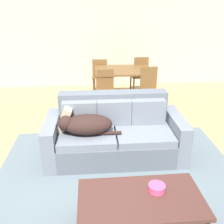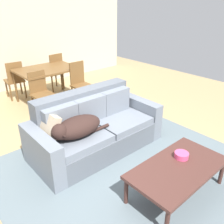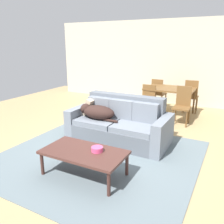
{
  "view_description": "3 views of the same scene",
  "coord_description": "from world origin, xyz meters",
  "px_view_note": "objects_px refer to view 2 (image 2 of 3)",
  "views": [
    {
      "loc": [
        -0.19,
        -3.14,
        2.2
      ],
      "look_at": [
        0.12,
        0.23,
        0.74
      ],
      "focal_mm": 41.06,
      "sensor_mm": 36.0,
      "label": 1
    },
    {
      "loc": [
        -1.85,
        -2.37,
        2.22
      ],
      "look_at": [
        0.32,
        0.06,
        0.67
      ],
      "focal_mm": 38.85,
      "sensor_mm": 36.0,
      "label": 2
    },
    {
      "loc": [
        2.12,
        -3.8,
        1.95
      ],
      "look_at": [
        0.06,
        0.17,
        0.64
      ],
      "focal_mm": 37.54,
      "sensor_mm": 36.0,
      "label": 3
    }
  ],
  "objects_px": {
    "couch": "(94,129)",
    "dining_chair_far_right": "(55,70)",
    "dog_on_left_cushion": "(76,127)",
    "dining_chair_far_left": "(15,79)",
    "dining_table": "(47,72)",
    "bowl_on_coffee_table": "(182,155)",
    "dining_chair_near_right": "(80,82)",
    "coffee_table": "(178,169)",
    "throw_pillow_by_left_arm": "(48,127)",
    "dining_chair_near_left": "(41,91)"
  },
  "relations": [
    {
      "from": "bowl_on_coffee_table",
      "to": "dining_chair_near_right",
      "type": "xyz_separation_m",
      "value": [
        0.62,
        3.07,
        0.06
      ]
    },
    {
      "from": "dining_table",
      "to": "dining_chair_far_right",
      "type": "relative_size",
      "value": 1.37
    },
    {
      "from": "coffee_table",
      "to": "dining_chair_near_right",
      "type": "bearing_deg",
      "value": 75.8
    },
    {
      "from": "dog_on_left_cushion",
      "to": "dining_chair_far_right",
      "type": "xyz_separation_m",
      "value": [
        1.37,
        3.0,
        -0.08
      ]
    },
    {
      "from": "couch",
      "to": "dining_table",
      "type": "relative_size",
      "value": 1.58
    },
    {
      "from": "coffee_table",
      "to": "bowl_on_coffee_table",
      "type": "xyz_separation_m",
      "value": [
        0.18,
        0.08,
        0.07
      ]
    },
    {
      "from": "dining_chair_near_right",
      "to": "dining_chair_far_left",
      "type": "xyz_separation_m",
      "value": [
        -0.99,
        1.23,
        -0.01
      ]
    },
    {
      "from": "dining_chair_near_left",
      "to": "dining_chair_far_right",
      "type": "xyz_separation_m",
      "value": [
        0.94,
        1.09,
        0.03
      ]
    },
    {
      "from": "couch",
      "to": "dining_chair_far_right",
      "type": "xyz_separation_m",
      "value": [
        0.93,
        2.83,
        0.17
      ]
    },
    {
      "from": "bowl_on_coffee_table",
      "to": "dining_chair_near_right",
      "type": "relative_size",
      "value": 0.19
    },
    {
      "from": "dining_table",
      "to": "dining_chair_near_right",
      "type": "distance_m",
      "value": 0.79
    },
    {
      "from": "dining_chair_far_right",
      "to": "dog_on_left_cushion",
      "type": "bearing_deg",
      "value": 61.22
    },
    {
      "from": "bowl_on_coffee_table",
      "to": "dining_chair_far_right",
      "type": "relative_size",
      "value": 0.19
    },
    {
      "from": "couch",
      "to": "dining_chair_far_right",
      "type": "bearing_deg",
      "value": 72.58
    },
    {
      "from": "coffee_table",
      "to": "dining_table",
      "type": "relative_size",
      "value": 0.96
    },
    {
      "from": "dining_chair_near_right",
      "to": "coffee_table",
      "type": "bearing_deg",
      "value": -104.62
    },
    {
      "from": "dog_on_left_cushion",
      "to": "throw_pillow_by_left_arm",
      "type": "xyz_separation_m",
      "value": [
        -0.3,
        0.23,
        0.03
      ]
    },
    {
      "from": "throw_pillow_by_left_arm",
      "to": "dining_table",
      "type": "xyz_separation_m",
      "value": [
        1.17,
        2.23,
        0.07
      ]
    },
    {
      "from": "coffee_table",
      "to": "dining_chair_far_right",
      "type": "xyz_separation_m",
      "value": [
        0.81,
        4.3,
        0.15
      ]
    },
    {
      "from": "couch",
      "to": "dining_chair_far_left",
      "type": "relative_size",
      "value": 2.28
    },
    {
      "from": "throw_pillow_by_left_arm",
      "to": "dining_chair_far_right",
      "type": "xyz_separation_m",
      "value": [
        1.66,
        2.77,
        -0.11
      ]
    },
    {
      "from": "dog_on_left_cushion",
      "to": "bowl_on_coffee_table",
      "type": "relative_size",
      "value": 5.02
    },
    {
      "from": "dining_chair_far_right",
      "to": "throw_pillow_by_left_arm",
      "type": "bearing_deg",
      "value": 54.71
    },
    {
      "from": "dining_chair_near_left",
      "to": "dining_chair_far_right",
      "type": "distance_m",
      "value": 1.44
    },
    {
      "from": "dining_chair_near_left",
      "to": "dining_table",
      "type": "bearing_deg",
      "value": 49.36
    },
    {
      "from": "coffee_table",
      "to": "throw_pillow_by_left_arm",
      "type": "bearing_deg",
      "value": 119.05
    },
    {
      "from": "couch",
      "to": "dog_on_left_cushion",
      "type": "height_order",
      "value": "couch"
    },
    {
      "from": "couch",
      "to": "dining_table",
      "type": "height_order",
      "value": "couch"
    },
    {
      "from": "dining_table",
      "to": "couch",
      "type": "bearing_deg",
      "value": -100.86
    },
    {
      "from": "dining_chair_near_left",
      "to": "dining_chair_far_right",
      "type": "height_order",
      "value": "dining_chair_far_right"
    },
    {
      "from": "throw_pillow_by_left_arm",
      "to": "dining_chair_far_right",
      "type": "bearing_deg",
      "value": 58.98
    },
    {
      "from": "dining_chair_near_left",
      "to": "dining_chair_far_left",
      "type": "height_order",
      "value": "dining_chair_far_left"
    },
    {
      "from": "throw_pillow_by_left_arm",
      "to": "dining_table",
      "type": "relative_size",
      "value": 0.29
    },
    {
      "from": "dog_on_left_cushion",
      "to": "dining_chair_near_right",
      "type": "relative_size",
      "value": 0.94
    },
    {
      "from": "bowl_on_coffee_table",
      "to": "dining_table",
      "type": "distance_m",
      "value": 3.69
    },
    {
      "from": "dining_chair_near_right",
      "to": "dining_chair_far_left",
      "type": "relative_size",
      "value": 1.04
    },
    {
      "from": "coffee_table",
      "to": "dining_chair_near_right",
      "type": "height_order",
      "value": "dining_chair_near_right"
    },
    {
      "from": "dining_chair_far_left",
      "to": "dining_chair_near_left",
      "type": "bearing_deg",
      "value": 98.78
    },
    {
      "from": "dog_on_left_cushion",
      "to": "dining_chair_far_right",
      "type": "distance_m",
      "value": 3.29
    },
    {
      "from": "couch",
      "to": "dining_chair_near_left",
      "type": "height_order",
      "value": "couch"
    },
    {
      "from": "dining_table",
      "to": "dining_chair_far_right",
      "type": "distance_m",
      "value": 0.75
    },
    {
      "from": "coffee_table",
      "to": "dining_chair_near_right",
      "type": "xyz_separation_m",
      "value": [
        0.8,
        3.15,
        0.14
      ]
    },
    {
      "from": "dog_on_left_cushion",
      "to": "dining_chair_far_left",
      "type": "height_order",
      "value": "dining_chair_far_left"
    },
    {
      "from": "dining_chair_near_right",
      "to": "throw_pillow_by_left_arm",
      "type": "bearing_deg",
      "value": -135.91
    },
    {
      "from": "bowl_on_coffee_table",
      "to": "dining_chair_far_left",
      "type": "relative_size",
      "value": 0.2
    },
    {
      "from": "coffee_table",
      "to": "dining_chair_near_left",
      "type": "distance_m",
      "value": 3.21
    },
    {
      "from": "dining_table",
      "to": "bowl_on_coffee_table",
      "type": "bearing_deg",
      "value": -92.23
    },
    {
      "from": "dog_on_left_cushion",
      "to": "dining_chair_far_right",
      "type": "relative_size",
      "value": 0.93
    },
    {
      "from": "dining_table",
      "to": "dining_chair_near_left",
      "type": "height_order",
      "value": "dining_chair_near_left"
    },
    {
      "from": "bowl_on_coffee_table",
      "to": "dining_chair_near_left",
      "type": "xyz_separation_m",
      "value": [
        -0.31,
        3.13,
        0.05
      ]
    }
  ]
}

